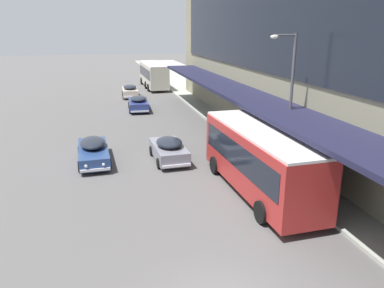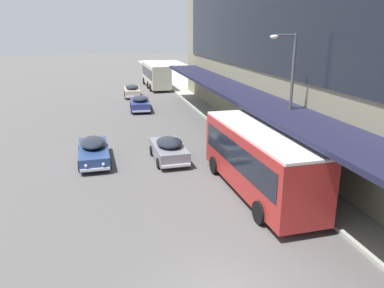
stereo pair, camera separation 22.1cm
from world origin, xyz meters
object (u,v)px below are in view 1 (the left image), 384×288
at_px(transit_bus_kerbside_front, 153,74).
at_px(transit_bus_kerbside_rear, 259,157).
at_px(sedan_oncoming_front, 169,149).
at_px(sedan_lead_mid, 138,103).
at_px(pedestrian_at_kerb, 320,169).
at_px(street_lamp, 289,95).
at_px(sedan_far_back, 130,91).
at_px(sedan_oncoming_rear, 93,151).

relative_size(transit_bus_kerbside_front, transit_bus_kerbside_rear, 1.16).
xyz_separation_m(sedan_oncoming_front, sedan_lead_mid, (-0.25, 15.70, -0.00)).
distance_m(pedestrian_at_kerb, street_lamp, 4.27).
bearing_deg(transit_bus_kerbside_front, sedan_oncoming_front, -96.43).
height_order(transit_bus_kerbside_rear, pedestrian_at_kerb, transit_bus_kerbside_rear).
distance_m(transit_bus_kerbside_front, sedan_far_back, 8.20).
bearing_deg(transit_bus_kerbside_rear, street_lamp, 40.11).
distance_m(sedan_lead_mid, street_lamp, 20.76).
bearing_deg(pedestrian_at_kerb, street_lamp, 105.38).
distance_m(transit_bus_kerbside_front, sedan_oncoming_rear, 31.11).
relative_size(transit_bus_kerbside_front, sedan_lead_mid, 2.26).
bearing_deg(pedestrian_at_kerb, sedan_oncoming_rear, 147.24).
xyz_separation_m(transit_bus_kerbside_front, sedan_lead_mid, (-3.74, -15.22, -1.17)).
xyz_separation_m(sedan_far_back, pedestrian_at_kerb, (7.04, -30.12, 0.43)).
distance_m(transit_bus_kerbside_front, pedestrian_at_kerb, 37.38).
relative_size(sedan_oncoming_front, street_lamp, 0.57).
bearing_deg(transit_bus_kerbside_front, sedan_far_back, -118.70).
bearing_deg(sedan_oncoming_rear, pedestrian_at_kerb, -32.76).
height_order(transit_bus_kerbside_front, sedan_lead_mid, transit_bus_kerbside_front).
xyz_separation_m(transit_bus_kerbside_rear, sedan_far_back, (-3.88, 29.63, -1.14)).
bearing_deg(sedan_lead_mid, transit_bus_kerbside_rear, -80.19).
xyz_separation_m(transit_bus_kerbside_rear, pedestrian_at_kerb, (3.16, -0.49, -0.71)).
relative_size(sedan_oncoming_rear, street_lamp, 0.66).
relative_size(transit_bus_kerbside_front, pedestrian_at_kerb, 5.86).
distance_m(transit_bus_kerbside_rear, pedestrian_at_kerb, 3.27).
xyz_separation_m(transit_bus_kerbside_front, sedan_oncoming_front, (-3.48, -30.92, -1.17)).
height_order(transit_bus_kerbside_rear, sedan_oncoming_rear, transit_bus_kerbside_rear).
bearing_deg(sedan_oncoming_front, street_lamp, -32.41).
bearing_deg(street_lamp, sedan_oncoming_rear, 156.11).
xyz_separation_m(sedan_oncoming_front, street_lamp, (5.92, -3.76, 3.77)).
xyz_separation_m(transit_bus_kerbside_front, transit_bus_kerbside_rear, (-0.01, -36.75, -0.03)).
bearing_deg(sedan_lead_mid, street_lamp, -72.39).
bearing_deg(street_lamp, transit_bus_kerbside_rear, -139.89).
distance_m(sedan_oncoming_front, pedestrian_at_kerb, 9.17).
xyz_separation_m(transit_bus_kerbside_rear, sedan_oncoming_rear, (-8.06, 6.72, -1.16)).
height_order(transit_bus_kerbside_rear, sedan_oncoming_front, transit_bus_kerbside_rear).
xyz_separation_m(sedan_oncoming_rear, street_lamp, (10.51, -4.66, 3.79)).
bearing_deg(transit_bus_kerbside_front, transit_bus_kerbside_rear, -90.02).
height_order(sedan_lead_mid, sedan_far_back, sedan_far_back).
distance_m(transit_bus_kerbside_front, sedan_lead_mid, 15.72).
bearing_deg(sedan_far_back, sedan_lead_mid, -88.86).
height_order(sedan_lead_mid, pedestrian_at_kerb, pedestrian_at_kerb).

